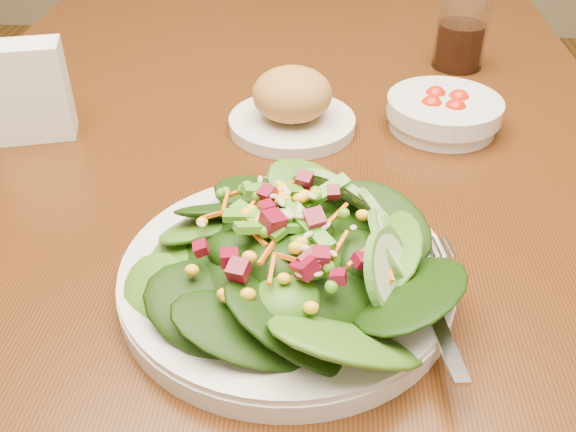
% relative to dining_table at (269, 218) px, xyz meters
% --- Properties ---
extents(dining_table, '(0.90, 1.40, 0.75)m').
position_rel_dining_table_xyz_m(dining_table, '(0.00, 0.00, 0.00)').
color(dining_table, '#4C230C').
rests_on(dining_table, ground_plane).
extents(chair_far, '(0.48, 0.48, 0.85)m').
position_rel_dining_table_xyz_m(chair_far, '(0.04, 1.09, -0.20)').
color(chair_far, black).
rests_on(chair_far, ground_plane).
extents(salad_plate, '(0.29, 0.29, 0.08)m').
position_rel_dining_table_xyz_m(salad_plate, '(0.05, -0.24, 0.13)').
color(salad_plate, silver).
rests_on(salad_plate, dining_table).
extents(bread_plate, '(0.16, 0.16, 0.08)m').
position_rel_dining_table_xyz_m(bread_plate, '(0.03, 0.05, 0.13)').
color(bread_plate, silver).
rests_on(bread_plate, dining_table).
extents(tomato_bowl, '(0.14, 0.14, 0.05)m').
position_rel_dining_table_xyz_m(tomato_bowl, '(0.21, 0.07, 0.12)').
color(tomato_bowl, silver).
rests_on(tomato_bowl, dining_table).
extents(drinking_glass, '(0.07, 0.07, 0.13)m').
position_rel_dining_table_xyz_m(drinking_glass, '(0.26, 0.27, 0.16)').
color(drinking_glass, silver).
rests_on(drinking_glass, dining_table).
extents(napkin_holder, '(0.10, 0.07, 0.12)m').
position_rel_dining_table_xyz_m(napkin_holder, '(-0.29, 0.02, 0.16)').
color(napkin_holder, white).
rests_on(napkin_holder, dining_table).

